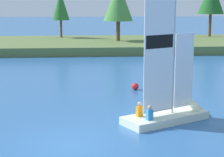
{
  "coord_description": "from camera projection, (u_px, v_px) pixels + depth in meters",
  "views": [
    {
      "loc": [
        0.46,
        -15.58,
        5.81
      ],
      "look_at": [
        2.17,
        7.17,
        1.2
      ],
      "focal_mm": 66.22,
      "sensor_mm": 36.0,
      "label": 1
    }
  ],
  "objects": [
    {
      "name": "sailboat",
      "position": [
        179.0,
        110.0,
        19.74
      ],
      "size": [
        4.81,
        3.49,
        6.87
      ],
      "rotation": [
        0.0,
        0.0,
        0.49
      ],
      "color": "silver",
      "rests_on": "ground"
    },
    {
      "name": "channel_buoy",
      "position": [
        135.0,
        86.0,
        25.78
      ],
      "size": [
        0.44,
        0.44,
        0.44
      ],
      "primitive_type": "sphere",
      "color": "red",
      "rests_on": "ground"
    },
    {
      "name": "ground_plane",
      "position": [
        71.0,
        145.0,
        16.34
      ],
      "size": [
        200.0,
        200.0,
        0.0
      ],
      "primitive_type": "plane",
      "color": "#2D609E"
    },
    {
      "name": "shoreline_tree_midright",
      "position": [
        118.0,
        1.0,
        44.86
      ],
      "size": [
        3.23,
        3.23,
        6.46
      ],
      "color": "brown",
      "rests_on": "shore_bank"
    },
    {
      "name": "shore_bank",
      "position": [
        77.0,
        45.0,
        45.65
      ],
      "size": [
        80.0,
        12.49,
        0.87
      ],
      "primitive_type": "cube",
      "color": "#5B703D",
      "rests_on": "ground"
    },
    {
      "name": "shoreline_tree_centre",
      "position": [
        61.0,
        5.0,
        48.49
      ],
      "size": [
        2.06,
        2.06,
        5.51
      ],
      "color": "brown",
      "rests_on": "shore_bank"
    }
  ]
}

